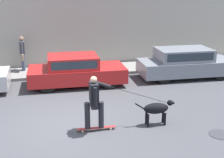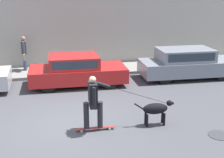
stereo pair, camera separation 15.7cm
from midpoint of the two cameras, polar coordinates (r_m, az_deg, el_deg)
name	(u,v)px [view 2 (the right image)]	position (r m, az deg, el deg)	size (l,w,h in m)	color
ground_plane	(74,124)	(9.66, -6.48, -8.23)	(36.00, 36.00, 0.00)	#47474C
back_wall	(58,20)	(16.04, -9.54, 10.58)	(32.00, 0.30, 4.80)	#ADA89E
sidewalk_curb	(62,71)	(15.31, -8.88, 1.42)	(30.00, 2.01, 0.13)	gray
parked_car_1	(77,71)	(13.18, -6.11, 1.54)	(4.06, 1.92, 1.29)	black
parked_car_2	(187,64)	(14.54, 13.83, 2.75)	(4.36, 1.84, 1.35)	black
dog	(156,109)	(9.47, 8.52, -5.46)	(1.22, 0.37, 0.77)	black
skateboarder	(93,100)	(8.88, -2.90, -3.94)	(2.82, 0.65, 1.65)	beige
pedestrian_with_bag	(24,52)	(15.47, -15.48, 4.83)	(0.23, 0.77, 1.64)	#3D4760
manhole_cover	(220,135)	(9.47, 19.56, -9.66)	(0.65, 0.65, 0.01)	#38383D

